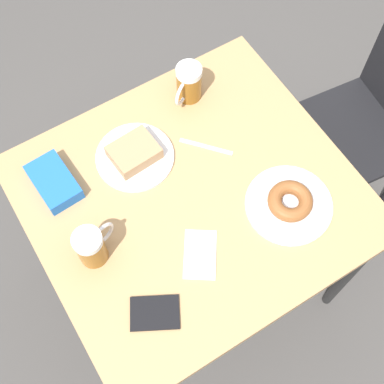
{
  "coord_description": "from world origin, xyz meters",
  "views": [
    {
      "loc": [
        0.55,
        -0.34,
        2.12
      ],
      "look_at": [
        0.0,
        0.0,
        0.78
      ],
      "focal_mm": 50.0,
      "sensor_mm": 36.0,
      "label": 1
    }
  ],
  "objects_px": {
    "beer_mug_center": "(188,83)",
    "passport_near_edge": "(155,313)",
    "plate_with_donut": "(289,203)",
    "blue_pouch": "(54,182)",
    "plate_with_cake": "(134,154)",
    "fork": "(206,147)",
    "beer_mug_left": "(92,246)",
    "napkin_folded": "(200,254)",
    "chair": "(377,114)"
  },
  "relations": [
    {
      "from": "passport_near_edge",
      "to": "blue_pouch",
      "type": "xyz_separation_m",
      "value": [
        -0.47,
        -0.06,
        0.02
      ]
    },
    {
      "from": "beer_mug_center",
      "to": "fork",
      "type": "xyz_separation_m",
      "value": [
        0.18,
        -0.05,
        -0.06
      ]
    },
    {
      "from": "beer_mug_left",
      "to": "fork",
      "type": "relative_size",
      "value": 0.96
    },
    {
      "from": "napkin_folded",
      "to": "blue_pouch",
      "type": "xyz_separation_m",
      "value": [
        -0.39,
        -0.24,
        0.02
      ]
    },
    {
      "from": "plate_with_cake",
      "to": "napkin_folded",
      "type": "height_order",
      "value": "plate_with_cake"
    },
    {
      "from": "beer_mug_left",
      "to": "napkin_folded",
      "type": "bearing_deg",
      "value": 58.11
    },
    {
      "from": "plate_with_cake",
      "to": "plate_with_donut",
      "type": "bearing_deg",
      "value": 38.91
    },
    {
      "from": "beer_mug_center",
      "to": "blue_pouch",
      "type": "height_order",
      "value": "beer_mug_center"
    },
    {
      "from": "napkin_folded",
      "to": "blue_pouch",
      "type": "relative_size",
      "value": 0.96
    },
    {
      "from": "napkin_folded",
      "to": "plate_with_donut",
      "type": "bearing_deg",
      "value": 88.57
    },
    {
      "from": "beer_mug_left",
      "to": "beer_mug_center",
      "type": "height_order",
      "value": "same"
    },
    {
      "from": "beer_mug_center",
      "to": "chair",
      "type": "bearing_deg",
      "value": 66.58
    },
    {
      "from": "beer_mug_center",
      "to": "passport_near_edge",
      "type": "height_order",
      "value": "beer_mug_center"
    },
    {
      "from": "plate_with_cake",
      "to": "passport_near_edge",
      "type": "distance_m",
      "value": 0.46
    },
    {
      "from": "plate_with_cake",
      "to": "blue_pouch",
      "type": "distance_m",
      "value": 0.24
    },
    {
      "from": "blue_pouch",
      "to": "napkin_folded",
      "type": "bearing_deg",
      "value": 31.42
    },
    {
      "from": "fork",
      "to": "chair",
      "type": "bearing_deg",
      "value": 82.68
    },
    {
      "from": "beer_mug_center",
      "to": "blue_pouch",
      "type": "distance_m",
      "value": 0.49
    },
    {
      "from": "fork",
      "to": "blue_pouch",
      "type": "distance_m",
      "value": 0.45
    },
    {
      "from": "plate_with_cake",
      "to": "beer_mug_center",
      "type": "relative_size",
      "value": 1.83
    },
    {
      "from": "plate_with_donut",
      "to": "passport_near_edge",
      "type": "distance_m",
      "value": 0.47
    },
    {
      "from": "napkin_folded",
      "to": "passport_near_edge",
      "type": "bearing_deg",
      "value": -68.22
    },
    {
      "from": "plate_with_donut",
      "to": "blue_pouch",
      "type": "distance_m",
      "value": 0.66
    },
    {
      "from": "blue_pouch",
      "to": "beer_mug_center",
      "type": "bearing_deg",
      "value": 97.79
    },
    {
      "from": "chair",
      "to": "blue_pouch",
      "type": "xyz_separation_m",
      "value": [
        -0.21,
        -1.11,
        0.26
      ]
    },
    {
      "from": "beer_mug_center",
      "to": "blue_pouch",
      "type": "xyz_separation_m",
      "value": [
        0.07,
        -0.49,
        -0.04
      ]
    },
    {
      "from": "napkin_folded",
      "to": "plate_with_cake",
      "type": "bearing_deg",
      "value": -179.49
    },
    {
      "from": "fork",
      "to": "napkin_folded",
      "type": "bearing_deg",
      "value": -35.15
    },
    {
      "from": "chair",
      "to": "passport_near_edge",
      "type": "bearing_deg",
      "value": -69.73
    },
    {
      "from": "beer_mug_left",
      "to": "napkin_folded",
      "type": "distance_m",
      "value": 0.29
    },
    {
      "from": "plate_with_donut",
      "to": "beer_mug_center",
      "type": "xyz_separation_m",
      "value": [
        -0.47,
        -0.04,
        0.05
      ]
    },
    {
      "from": "fork",
      "to": "plate_with_donut",
      "type": "bearing_deg",
      "value": 18.54
    },
    {
      "from": "plate_with_cake",
      "to": "fork",
      "type": "height_order",
      "value": "plate_with_cake"
    },
    {
      "from": "plate_with_cake",
      "to": "napkin_folded",
      "type": "xyz_separation_m",
      "value": [
        0.35,
        0.0,
        -0.02
      ]
    },
    {
      "from": "chair",
      "to": "fork",
      "type": "distance_m",
      "value": 0.73
    },
    {
      "from": "beer_mug_center",
      "to": "passport_near_edge",
      "type": "distance_m",
      "value": 0.68
    },
    {
      "from": "chair",
      "to": "plate_with_cake",
      "type": "height_order",
      "value": "chair"
    },
    {
      "from": "fork",
      "to": "blue_pouch",
      "type": "height_order",
      "value": "blue_pouch"
    },
    {
      "from": "passport_near_edge",
      "to": "fork",
      "type": "bearing_deg",
      "value": 132.79
    },
    {
      "from": "plate_with_donut",
      "to": "fork",
      "type": "bearing_deg",
      "value": -161.46
    },
    {
      "from": "plate_with_donut",
      "to": "beer_mug_center",
      "type": "bearing_deg",
      "value": -174.88
    },
    {
      "from": "beer_mug_center",
      "to": "passport_near_edge",
      "type": "bearing_deg",
      "value": -38.8
    },
    {
      "from": "napkin_folded",
      "to": "fork",
      "type": "height_order",
      "value": "same"
    },
    {
      "from": "plate_with_cake",
      "to": "blue_pouch",
      "type": "bearing_deg",
      "value": -99.52
    },
    {
      "from": "plate_with_donut",
      "to": "beer_mug_center",
      "type": "relative_size",
      "value": 1.95
    },
    {
      "from": "beer_mug_left",
      "to": "passport_near_edge",
      "type": "xyz_separation_m",
      "value": [
        0.22,
        0.06,
        -0.06
      ]
    },
    {
      "from": "plate_with_cake",
      "to": "beer_mug_center",
      "type": "bearing_deg",
      "value": 113.08
    },
    {
      "from": "passport_near_edge",
      "to": "beer_mug_left",
      "type": "bearing_deg",
      "value": -165.61
    },
    {
      "from": "beer_mug_left",
      "to": "blue_pouch",
      "type": "relative_size",
      "value": 0.74
    },
    {
      "from": "beer_mug_left",
      "to": "beer_mug_center",
      "type": "distance_m",
      "value": 0.58
    }
  ]
}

